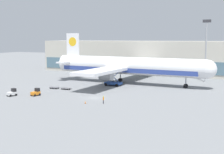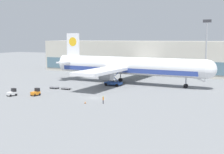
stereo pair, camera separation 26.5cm
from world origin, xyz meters
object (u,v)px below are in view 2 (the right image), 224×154
Objects in this scene: airplane_main at (125,66)px; baggage_dolly_second at (66,88)px; light_mast at (206,46)px; baggage_tug_foreground at (36,92)px; baggage_dolly_lead at (54,87)px; ground_crew_near at (103,99)px; scissor_lift_loader at (113,79)px; traffic_cone_near at (85,102)px; baggage_tug_mid at (12,93)px.

baggage_dolly_second is at bearing -118.64° from airplane_main.
light_mast is 50.89m from baggage_dolly_second.
baggage_dolly_lead is (-2.22, 11.61, -0.49)m from baggage_tug_foreground.
airplane_main is 21.61× the size of baggage_tug_foreground.
ground_crew_near is at bearing -34.60° from baggage_dolly_second.
scissor_lift_loader is 9.14× the size of traffic_cone_near.
light_mast is 51.95m from ground_crew_near.
baggage_tug_mid is 0.73× the size of baggage_dolly_lead.
baggage_dolly_lead is at bearing 142.13° from traffic_cone_near.
light_mast is at bearing -25.51° from baggage_tug_mid.
airplane_main reaches higher than ground_crew_near.
airplane_main reaches higher than baggage_tug_foreground.
scissor_lift_loader reaches higher than traffic_cone_near.
baggage_dolly_second is 6.34× the size of traffic_cone_near.
scissor_lift_loader is at bearing 162.24° from ground_crew_near.
baggage_tug_foreground reaches higher than ground_crew_near.
light_mast reaches higher than baggage_tug_foreground.
light_mast is at bearing 43.02° from scissor_lift_loader.
baggage_dolly_lead is at bearing 23.25° from baggage_tug_foreground.
traffic_cone_near is (15.09, -15.02, -0.10)m from baggage_dolly_second.
baggage_tug_foreground is at bearing -110.62° from airplane_main.
ground_crew_near is 4.32m from traffic_cone_near.
baggage_tug_mid is (-5.46, -2.96, 0.00)m from baggage_tug_foreground.
scissor_lift_loader is (-1.73, -5.90, -3.84)m from airplane_main.
airplane_main is at bearing -146.72° from light_mast.
baggage_dolly_lead is (3.24, 14.57, -0.49)m from baggage_tug_mid.
ground_crew_near is at bearing -67.74° from scissor_lift_loader.
airplane_main is 7.25m from scissor_lift_loader.
light_mast is 5.82× the size of baggage_dolly_lead.
ground_crew_near is (19.05, -13.49, 0.68)m from baggage_dolly_second.
airplane_main is at bearing 156.02° from ground_crew_near.
baggage_tug_foreground is 20.91m from ground_crew_near.
baggage_dolly_lead is 4.01m from baggage_dolly_second.
baggage_tug_mid is 14.94m from baggage_dolly_lead.
scissor_lift_loader is at bearing 53.43° from baggage_dolly_second.
baggage_dolly_lead is 1.00× the size of baggage_dolly_second.
baggage_tug_mid reaches higher than baggage_dolly_second.
baggage_dolly_second is (4.00, 0.18, 0.00)m from baggage_dolly_lead.
baggage_tug_foreground is at bearing 169.17° from traffic_cone_near.
baggage_tug_mid reaches higher than ground_crew_near.
airplane_main reaches higher than baggage_dolly_lead.
traffic_cone_near is (-3.97, -1.53, -0.78)m from ground_crew_near.
scissor_lift_loader is at bearing -12.71° from baggage_tug_foreground.
baggage_tug_foreground is at bearing -128.81° from light_mast.
light_mast is 11.97× the size of ground_crew_near.
scissor_lift_loader is 1.96× the size of baggage_tug_mid.
light_mast reaches higher than traffic_cone_near.
baggage_tug_mid is at bearing -101.84° from baggage_dolly_lead.
baggage_tug_foreground is 1.49× the size of ground_crew_near.
baggage_dolly_second is at bearing 3.84° from baggage_tug_foreground.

